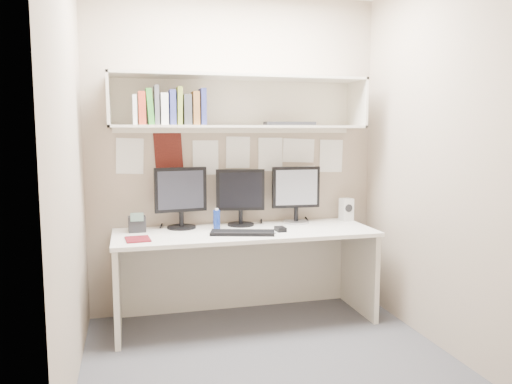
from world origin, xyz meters
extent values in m
cube|color=#434348|center=(0.00, 0.00, 0.00)|extent=(2.40, 2.00, 0.01)
cube|color=gray|center=(0.00, 1.00, 1.30)|extent=(2.40, 0.02, 2.60)
cube|color=gray|center=(0.00, -1.00, 1.30)|extent=(2.40, 0.02, 2.60)
cube|color=gray|center=(-1.20, 0.00, 1.30)|extent=(0.02, 2.00, 2.60)
cube|color=gray|center=(1.20, 0.00, 1.30)|extent=(0.02, 2.00, 2.60)
cube|color=white|center=(0.00, 0.64, 0.71)|extent=(2.00, 0.70, 0.03)
cube|color=beige|center=(0.00, 0.97, 0.35)|extent=(1.96, 0.02, 0.70)
cube|color=beige|center=(0.00, 0.81, 1.53)|extent=(2.00, 0.38, 0.02)
cube|color=beige|center=(0.00, 0.81, 1.91)|extent=(2.00, 0.38, 0.02)
cube|color=beige|center=(0.00, 0.99, 1.72)|extent=(2.00, 0.02, 0.40)
cube|color=beige|center=(-0.99, 0.81, 1.72)|extent=(0.02, 0.38, 0.40)
cube|color=beige|center=(0.99, 0.81, 1.72)|extent=(0.02, 0.38, 0.40)
cylinder|color=black|center=(-0.47, 0.86, 0.74)|extent=(0.23, 0.23, 0.02)
cylinder|color=black|center=(-0.47, 0.86, 0.80)|extent=(0.04, 0.04, 0.11)
cube|color=black|center=(-0.47, 0.87, 1.04)|extent=(0.41, 0.09, 0.35)
cube|color=black|center=(-0.47, 0.85, 1.04)|extent=(0.36, 0.05, 0.30)
cylinder|color=black|center=(0.01, 0.86, 0.74)|extent=(0.22, 0.22, 0.02)
cylinder|color=black|center=(0.01, 0.86, 0.80)|extent=(0.04, 0.04, 0.11)
cube|color=black|center=(0.01, 0.87, 1.02)|extent=(0.39, 0.11, 0.33)
cube|color=black|center=(0.01, 0.85, 1.02)|extent=(0.34, 0.07, 0.29)
cylinder|color=#A5A5AA|center=(0.49, 0.86, 0.74)|extent=(0.22, 0.22, 0.02)
cylinder|color=black|center=(0.49, 0.86, 0.80)|extent=(0.04, 0.04, 0.11)
cube|color=black|center=(0.49, 0.87, 1.03)|extent=(0.41, 0.06, 0.34)
cube|color=#AEAEB3|center=(0.49, 0.85, 1.03)|extent=(0.35, 0.03, 0.29)
cube|color=black|center=(-0.05, 0.51, 0.74)|extent=(0.50, 0.29, 0.02)
cube|color=black|center=(0.25, 0.55, 0.75)|extent=(0.07, 0.11, 0.03)
cube|color=silver|center=(0.94, 0.85, 0.83)|extent=(0.11, 0.11, 0.19)
cylinder|color=black|center=(0.94, 0.80, 0.84)|extent=(0.07, 0.01, 0.07)
cylinder|color=navy|center=(-0.21, 0.74, 0.81)|extent=(0.05, 0.05, 0.15)
cylinder|color=white|center=(-0.21, 0.74, 0.89)|extent=(0.03, 0.03, 0.02)
cube|color=#5E1018|center=(-0.81, 0.50, 0.74)|extent=(0.18, 0.22, 0.01)
cube|color=black|center=(-0.81, 0.81, 0.79)|extent=(0.13, 0.11, 0.12)
cube|color=#4C6659|center=(-0.81, 0.75, 0.85)|extent=(0.10, 0.01, 0.06)
cube|color=white|center=(-0.81, 0.75, 1.65)|extent=(0.03, 0.18, 0.22)
cube|color=#B73821|center=(-0.75, 0.75, 1.66)|extent=(0.05, 0.18, 0.24)
cube|color=#30802A|center=(-0.70, 0.75, 1.67)|extent=(0.04, 0.18, 0.26)
cube|color=#494A4E|center=(-0.65, 0.75, 1.68)|extent=(0.03, 0.18, 0.29)
cube|color=white|center=(-0.59, 0.75, 1.66)|extent=(0.05, 0.18, 0.23)
cube|color=navy|center=(-0.53, 0.75, 1.67)|extent=(0.04, 0.18, 0.26)
cube|color=olive|center=(-0.48, 0.75, 1.68)|extent=(0.04, 0.18, 0.28)
cube|color=#363638|center=(-0.43, 0.75, 1.65)|extent=(0.06, 0.18, 0.22)
cube|color=brown|center=(-0.36, 0.75, 1.66)|extent=(0.05, 0.18, 0.25)
cube|color=navy|center=(-0.31, 0.75, 1.68)|extent=(0.04, 0.18, 0.27)
cube|color=black|center=(0.40, 0.79, 1.55)|extent=(0.41, 0.18, 0.03)
camera|label=1|loc=(-0.86, -3.05, 1.49)|focal=35.00mm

